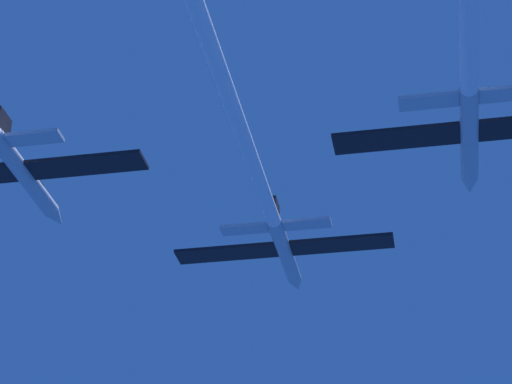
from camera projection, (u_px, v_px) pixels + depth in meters
The scene contains 2 objects.
jet_lead at pixel (262, 189), 68.46m from camera, with size 15.92×39.28×2.64m.
jet_right_wing at pixel (469, 35), 53.07m from camera, with size 15.92×39.95×2.64m.
Camera 1 is at (10.85, -68.10, -33.16)m, focal length 73.72 mm.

